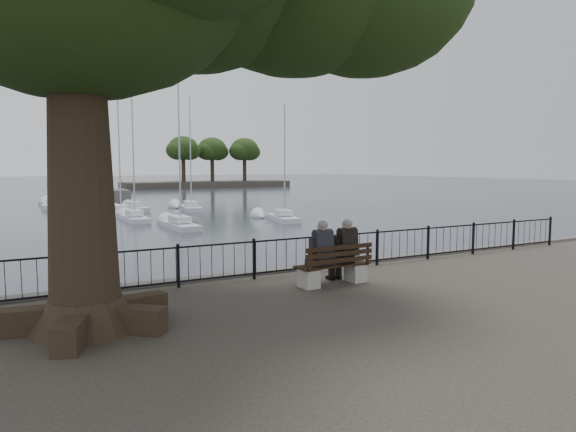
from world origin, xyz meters
TOP-DOWN VIEW (x-y plane):
  - harbor at (0.00, 3.00)m, footprint 260.00×260.00m
  - railing at (0.00, 2.50)m, footprint 22.06×0.06m
  - bench at (0.47, 0.99)m, footprint 1.96×0.63m
  - person_left at (0.11, 1.10)m, footprint 0.48×0.81m
  - person_right at (0.84, 1.11)m, footprint 0.48×0.81m
  - lion_monument at (2.00, 49.94)m, footprint 5.65×5.65m
  - sailboat_b at (-3.09, 24.35)m, footprint 1.70×5.37m
  - sailboat_c at (2.75, 21.98)m, footprint 1.45×4.72m
  - sailboat_d at (10.58, 22.89)m, footprint 2.17×4.79m
  - sailboat_f at (2.98, 36.69)m, footprint 1.79×4.88m
  - sailboat_g at (7.46, 34.63)m, footprint 2.19×5.15m
  - sailboat_h at (-3.01, 43.47)m, footprint 2.43×6.26m
  - sailboat_i at (1.15, 33.02)m, footprint 1.42×5.02m
  - sailboat_j at (1.14, 27.67)m, footprint 1.31×4.63m
  - far_shore at (25.54, 79.46)m, footprint 30.00×8.60m

SIDE VIEW (x-z plane):
  - sailboat_d at x=10.58m, z-range -4.93..3.49m
  - sailboat_f at x=2.98m, z-range -5.24..3.83m
  - sailboat_j at x=1.14m, z-range -5.40..4.01m
  - sailboat_c at x=2.75m, z-range -5.47..4.08m
  - sailboat_g at x=7.46m, z-range -5.75..4.38m
  - sailboat_i at x=1.15m, z-range -6.13..4.79m
  - sailboat_b at x=-3.09m, z-range -6.74..5.45m
  - sailboat_h at x=-3.01m, z-range -7.98..6.79m
  - harbor at x=0.00m, z-range -1.10..0.10m
  - bench at x=0.47m, z-range -0.15..0.87m
  - railing at x=0.00m, z-range 0.06..1.06m
  - person_left at x=0.11m, z-range -0.06..1.56m
  - person_right at x=0.84m, z-range -0.06..1.56m
  - lion_monument at x=2.00m, z-range -3.12..5.30m
  - far_shore at x=25.54m, z-range -1.59..7.59m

